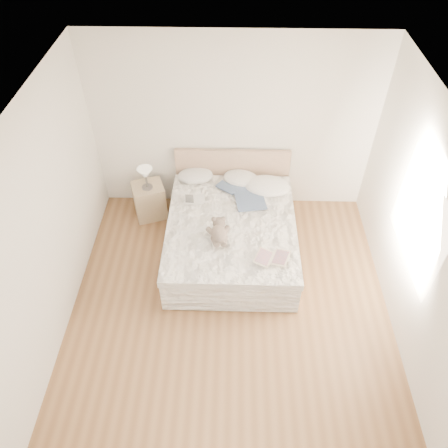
{
  "coord_description": "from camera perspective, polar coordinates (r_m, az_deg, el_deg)",
  "views": [
    {
      "loc": [
        0.01,
        -3.06,
        4.66
      ],
      "look_at": [
        -0.1,
        1.05,
        0.62
      ],
      "focal_mm": 35.0,
      "sensor_mm": 36.0,
      "label": 1
    }
  ],
  "objects": [
    {
      "name": "wall_back",
      "position": [
        6.25,
        1.21,
        12.56
      ],
      "size": [
        4.0,
        0.02,
        2.7
      ],
      "primitive_type": "cube",
      "color": "silver",
      "rests_on": "ground"
    },
    {
      "name": "nightstand",
      "position": [
        6.72,
        -9.7,
        3.05
      ],
      "size": [
        0.56,
        0.53,
        0.56
      ],
      "primitive_type": "cube",
      "rotation": [
        0.0,
        0.0,
        0.34
      ],
      "color": "tan",
      "rests_on": "floor"
    },
    {
      "name": "pillow_middle",
      "position": [
        6.46,
        2.27,
        5.98
      ],
      "size": [
        0.62,
        0.51,
        0.16
      ],
      "primitive_type": "ellipsoid",
      "rotation": [
        0.0,
        0.0,
        -0.29
      ],
      "color": "white",
      "rests_on": "bed"
    },
    {
      "name": "pillow_right",
      "position": [
        6.34,
        5.69,
        4.95
      ],
      "size": [
        0.7,
        0.52,
        0.2
      ],
      "primitive_type": "ellipsoid",
      "rotation": [
        0.0,
        0.0,
        -0.1
      ],
      "color": "white",
      "rests_on": "bed"
    },
    {
      "name": "wall_right",
      "position": [
        4.92,
        24.89,
        -2.94
      ],
      "size": [
        0.02,
        4.5,
        2.7
      ],
      "primitive_type": "cube",
      "color": "silver",
      "rests_on": "ground"
    },
    {
      "name": "ceiling",
      "position": [
        3.63,
        1.14,
        11.87
      ],
      "size": [
        4.0,
        4.5,
        0.0
      ],
      "primitive_type": "cube",
      "color": "white",
      "rests_on": "ground"
    },
    {
      "name": "floor",
      "position": [
        5.57,
        0.74,
        -12.22
      ],
      "size": [
        4.0,
        4.5,
        0.0
      ],
      "primitive_type": "cube",
      "color": "brown",
      "rests_on": "ground"
    },
    {
      "name": "wall_left",
      "position": [
        4.93,
        -23.04,
        -2.09
      ],
      "size": [
        0.02,
        4.5,
        2.7
      ],
      "primitive_type": "cube",
      "color": "silver",
      "rests_on": "ground"
    },
    {
      "name": "childrens_book",
      "position": [
        5.37,
        6.29,
        -4.42
      ],
      "size": [
        0.49,
        0.41,
        0.03
      ],
      "primitive_type": "cube",
      "rotation": [
        0.0,
        0.0,
        -0.37
      ],
      "color": "beige",
      "rests_on": "bed"
    },
    {
      "name": "photo_book",
      "position": [
        6.12,
        -3.85,
        3.18
      ],
      "size": [
        0.33,
        0.24,
        0.02
      ],
      "primitive_type": "cube",
      "rotation": [
        0.0,
        0.0,
        0.13
      ],
      "color": "silver",
      "rests_on": "bed"
    },
    {
      "name": "teddy_bear",
      "position": [
        5.54,
        -0.7,
        -1.84
      ],
      "size": [
        0.32,
        0.41,
        0.2
      ],
      "primitive_type": null,
      "rotation": [
        0.0,
        0.0,
        0.14
      ],
      "color": "#6B5B51",
      "rests_on": "bed"
    },
    {
      "name": "table_lamp",
      "position": [
        6.36,
        -10.25,
        6.42
      ],
      "size": [
        0.24,
        0.24,
        0.35
      ],
      "color": "#514A46",
      "rests_on": "nightstand"
    },
    {
      "name": "blouse",
      "position": [
        6.16,
        3.31,
        3.61
      ],
      "size": [
        0.73,
        0.77,
        0.03
      ],
      "primitive_type": null,
      "rotation": [
        0.0,
        0.0,
        0.17
      ],
      "color": "#344563",
      "rests_on": "bed"
    },
    {
      "name": "bed",
      "position": [
        6.08,
        0.96,
        -1.19
      ],
      "size": [
        1.72,
        2.14,
        1.0
      ],
      "color": "tan",
      "rests_on": "floor"
    },
    {
      "name": "window",
      "position": [
        5.05,
        24.16,
        0.33
      ],
      "size": [
        0.02,
        1.3,
        1.1
      ],
      "primitive_type": "cube",
      "color": "white",
      "rests_on": "wall_right"
    },
    {
      "name": "pillow_left",
      "position": [
        6.52,
        -3.75,
        6.35
      ],
      "size": [
        0.56,
        0.42,
        0.16
      ],
      "primitive_type": "ellipsoid",
      "rotation": [
        0.0,
        0.0,
        0.11
      ],
      "color": "silver",
      "rests_on": "bed"
    }
  ]
}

